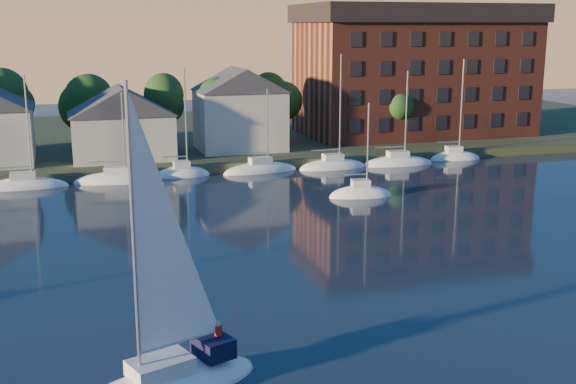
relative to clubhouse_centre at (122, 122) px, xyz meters
name	(u,v)px	position (x,y,z in m)	size (l,w,h in m)	color
shoreline_land	(157,141)	(6.00, 18.00, -5.13)	(160.00, 50.00, 2.00)	#363E24
wooden_dock	(184,172)	(6.00, -5.00, -5.13)	(120.00, 3.00, 1.00)	brown
clubhouse_centre	(122,122)	(0.00, 0.00, 0.00)	(11.55, 8.40, 8.08)	beige
clubhouse_east	(240,108)	(14.00, 2.00, 0.87)	(10.50, 8.40, 9.80)	beige
condo_block	(414,69)	(40.00, 7.95, 4.66)	(31.00, 17.00, 17.40)	brown
tree_line	(184,96)	(8.00, 6.00, 2.04)	(93.40, 5.40, 8.90)	#322317
moored_fleet	(150,179)	(2.00, -8.00, -5.03)	(79.50, 2.40, 12.05)	white
hero_sailboat	(164,380)	(-2.69, -53.15, -4.53)	(9.94, 6.09, 14.67)	white
drifting_sailboat_right	(360,196)	(19.87, -21.50, -5.04)	(6.22, 2.90, 9.87)	white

